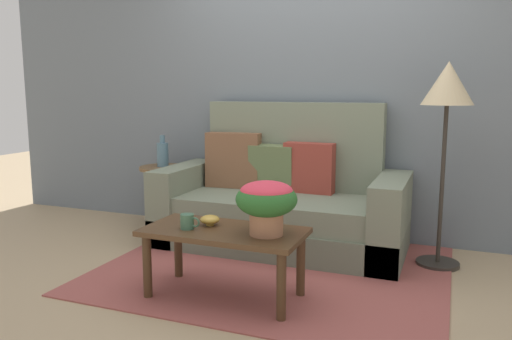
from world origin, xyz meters
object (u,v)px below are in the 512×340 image
(coffee_mug, at_px, (188,222))
(snack_bowl, at_px, (210,220))
(coffee_table, at_px, (224,240))
(side_table, at_px, (164,185))
(table_vase, at_px, (163,154))
(potted_plant, at_px, (266,200))
(floor_lamp, at_px, (447,99))
(couch, at_px, (281,204))

(coffee_mug, xyz_separation_m, snack_bowl, (0.09, 0.13, -0.01))
(coffee_table, relative_size, snack_bowl, 7.99)
(coffee_table, bearing_deg, side_table, 133.46)
(table_vase, bearing_deg, potted_plant, -40.67)
(coffee_table, height_order, floor_lamp, floor_lamp)
(couch, bearing_deg, coffee_table, -88.92)
(couch, height_order, floor_lamp, floor_lamp)
(floor_lamp, height_order, coffee_mug, floor_lamp)
(couch, distance_m, snack_bowl, 1.10)
(coffee_table, xyz_separation_m, side_table, (-1.20, 1.26, 0.03))
(snack_bowl, bearing_deg, coffee_table, -23.17)
(coffee_table, relative_size, side_table, 1.72)
(potted_plant, bearing_deg, coffee_mug, -172.63)
(couch, distance_m, floor_lamp, 1.50)
(potted_plant, relative_size, coffee_mug, 2.83)
(couch, relative_size, table_vase, 6.83)
(couch, bearing_deg, potted_plant, -75.50)
(snack_bowl, bearing_deg, coffee_mug, -124.17)
(couch, relative_size, potted_plant, 5.48)
(potted_plant, bearing_deg, snack_bowl, 170.94)
(floor_lamp, xyz_separation_m, coffee_mug, (-1.41, -1.16, -0.73))
(table_vase, bearing_deg, floor_lamp, -4.22)
(coffee_mug, bearing_deg, coffee_table, 19.87)
(couch, distance_m, side_table, 1.18)
(floor_lamp, bearing_deg, snack_bowl, -141.99)
(potted_plant, distance_m, table_vase, 1.95)
(side_table, bearing_deg, table_vase, -134.67)
(floor_lamp, xyz_separation_m, potted_plant, (-0.92, -1.10, -0.57))
(table_vase, bearing_deg, coffee_mug, -53.23)
(coffee_mug, height_order, snack_bowl, coffee_mug)
(floor_lamp, distance_m, coffee_mug, 1.96)
(potted_plant, distance_m, snack_bowl, 0.44)
(side_table, height_order, floor_lamp, floor_lamp)
(side_table, relative_size, table_vase, 1.98)
(floor_lamp, distance_m, snack_bowl, 1.83)
(couch, bearing_deg, table_vase, 174.41)
(side_table, xyz_separation_m, potted_plant, (1.48, -1.28, 0.24))
(snack_bowl, distance_m, table_vase, 1.64)
(coffee_mug, distance_m, table_vase, 1.68)
(couch, bearing_deg, snack_bowl, -95.17)
(side_table, bearing_deg, snack_bowl, -48.37)
(coffee_table, bearing_deg, couch, 91.08)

